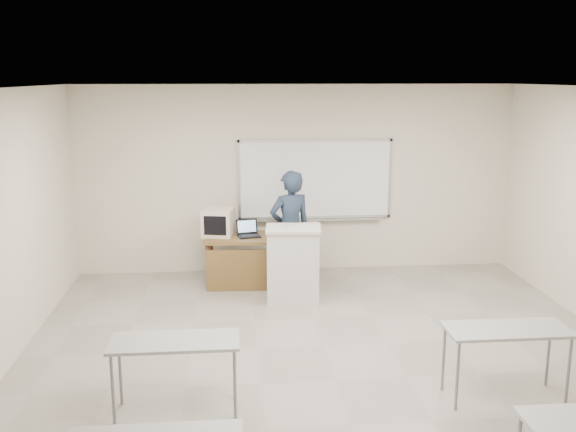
{
  "coord_description": "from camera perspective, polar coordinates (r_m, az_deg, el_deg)",
  "views": [
    {
      "loc": [
        -1.05,
        -6.13,
        3.13
      ],
      "look_at": [
        -0.3,
        2.2,
        1.29
      ],
      "focal_mm": 40.0,
      "sensor_mm": 36.0,
      "label": 1
    }
  ],
  "objects": [
    {
      "name": "podium",
      "position": [
        9.05,
        0.45,
        -4.27
      ],
      "size": [
        0.76,
        0.55,
        1.07
      ],
      "rotation": [
        0.0,
        0.0,
        -0.09
      ],
      "color": "beige",
      "rests_on": "floor"
    },
    {
      "name": "presenter",
      "position": [
        9.51,
        0.19,
        -1.24
      ],
      "size": [
        0.75,
        0.61,
        1.78
      ],
      "primitive_type": "imported",
      "rotation": [
        0.0,
        0.0,
        3.47
      ],
      "color": "black",
      "rests_on": "floor"
    },
    {
      "name": "student_desks",
      "position": [
        5.47,
        6.68,
        -14.39
      ],
      "size": [
        4.4,
        2.2,
        0.73
      ],
      "color": "gray",
      "rests_on": "floor"
    },
    {
      "name": "keyboard",
      "position": [
        9.0,
        1.36,
        -0.78
      ],
      "size": [
        0.5,
        0.24,
        0.03
      ],
      "primitive_type": "cube",
      "rotation": [
        0.0,
        0.0,
        0.18
      ],
      "color": "beige",
      "rests_on": "podium"
    },
    {
      "name": "mouse",
      "position": [
        9.54,
        -1.65,
        -1.94
      ],
      "size": [
        0.11,
        0.1,
        0.04
      ],
      "primitive_type": "ellipsoid",
      "rotation": [
        0.0,
        0.0,
        0.4
      ],
      "color": "#94979A",
      "rests_on": "instructor_desk"
    },
    {
      "name": "floor",
      "position": [
        6.96,
        4.21,
        -14.41
      ],
      "size": [
        7.0,
        8.0,
        0.01
      ],
      "primitive_type": "cube",
      "color": "gray",
      "rests_on": "ground"
    },
    {
      "name": "laptop",
      "position": [
        9.72,
        -3.49,
        -1.45
      ],
      "size": [
        0.33,
        0.3,
        0.24
      ],
      "rotation": [
        0.0,
        0.0,
        0.2
      ],
      "color": "black",
      "rests_on": "instructor_desk"
    },
    {
      "name": "instructor_desk",
      "position": [
        9.67,
        -2.86,
        -3.06
      ],
      "size": [
        1.53,
        0.76,
        0.75
      ],
      "rotation": [
        0.0,
        0.0,
        -0.06
      ],
      "color": "brown",
      "rests_on": "floor"
    },
    {
      "name": "whiteboard",
      "position": [
        10.32,
        2.43,
        3.18
      ],
      "size": [
        2.48,
        0.1,
        1.31
      ],
      "color": "white",
      "rests_on": "floor"
    },
    {
      "name": "crt_monitor",
      "position": [
        9.8,
        -6.15,
        -0.54
      ],
      "size": [
        0.44,
        0.49,
        0.42
      ],
      "rotation": [
        0.0,
        0.0,
        -0.21
      ],
      "color": "beige",
      "rests_on": "instructor_desk"
    }
  ]
}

